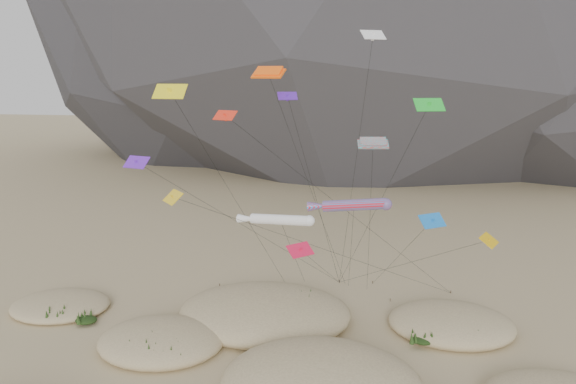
# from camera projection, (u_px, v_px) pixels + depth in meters

# --- Properties ---
(dunes) EXTENTS (53.98, 37.70, 4.35)m
(dunes) POSITION_uv_depth(u_px,v_px,m) (275.00, 377.00, 41.57)
(dunes) COLOR #CCB789
(dunes) RESTS_ON ground
(dune_grass) EXTENTS (41.32, 28.81, 1.51)m
(dune_grass) POSITION_uv_depth(u_px,v_px,m) (261.00, 375.00, 41.63)
(dune_grass) COLOR black
(dune_grass) RESTS_ON ground
(kite_stakes) EXTENTS (24.72, 4.70, 0.30)m
(kite_stakes) POSITION_uv_depth(u_px,v_px,m) (332.00, 288.00, 60.16)
(kite_stakes) COLOR #3F2D1E
(kite_stakes) RESTS_ON ground
(rainbow_tube_kite) EXTENTS (7.29, 11.78, 12.50)m
(rainbow_tube_kite) POSITION_uv_depth(u_px,v_px,m) (351.00, 205.00, 47.97)
(rainbow_tube_kite) COLOR red
(rainbow_tube_kite) RESTS_ON ground
(white_tube_kite) EXTENTS (7.21, 13.81, 11.07)m
(white_tube_kite) POSITION_uv_depth(u_px,v_px,m) (277.00, 220.00, 48.47)
(white_tube_kite) COLOR white
(white_tube_kite) RESTS_ON ground
(orange_parafoil) EXTENTS (7.88, 11.82, 23.35)m
(orange_parafoil) POSITION_uv_depth(u_px,v_px,m) (269.00, 75.00, 47.83)
(orange_parafoil) COLOR #FF580D
(orange_parafoil) RESTS_ON ground
(multi_parafoil) EXTENTS (2.45, 14.84, 17.97)m
(multi_parafoil) POSITION_uv_depth(u_px,v_px,m) (373.00, 145.00, 43.11)
(multi_parafoil) COLOR red
(multi_parafoil) RESTS_ON ground
(delta_kites) EXTENTS (30.31, 22.29, 26.38)m
(delta_kites) POSITION_uv_depth(u_px,v_px,m) (300.00, 154.00, 44.94)
(delta_kites) COLOR blue
(delta_kites) RESTS_ON ground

